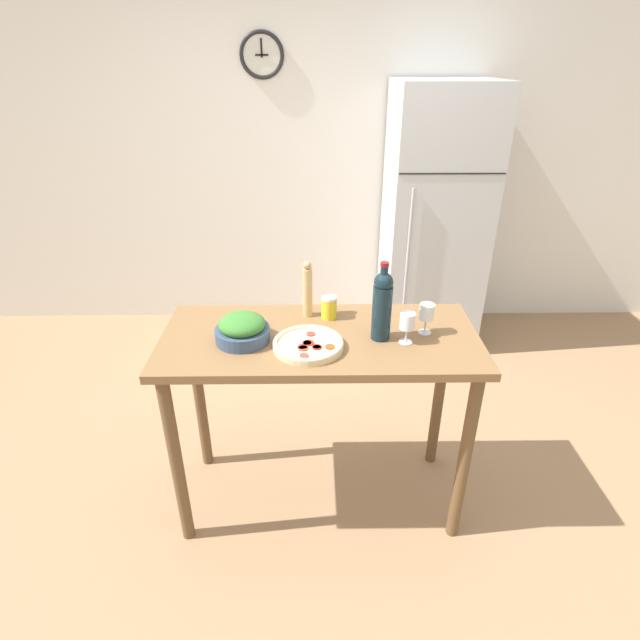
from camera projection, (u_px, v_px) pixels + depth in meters
ground_plane at (320, 493)px, 2.59m from camera, size 14.00×14.00×0.00m
wall_back at (316, 161)px, 3.81m from camera, size 6.40×0.08×2.60m
refrigerator at (434, 222)px, 3.64m from camera, size 0.69×0.71×1.88m
prep_counter at (320, 364)px, 2.22m from camera, size 1.37×0.61×0.95m
wine_bottle at (382, 304)px, 2.06m from camera, size 0.08×0.08×0.34m
wine_glass_near at (407, 323)px, 2.05m from camera, size 0.06×0.06×0.14m
wine_glass_far at (427, 313)px, 2.13m from camera, size 0.06×0.06×0.14m
pepper_mill at (307, 290)px, 2.26m from camera, size 0.04×0.04×0.27m
salad_bowl at (242, 329)px, 2.09m from camera, size 0.23×0.23×0.12m
homemade_pizza at (308, 344)px, 2.05m from camera, size 0.29×0.29×0.03m
salt_canister at (329, 307)px, 2.27m from camera, size 0.07×0.07×0.11m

